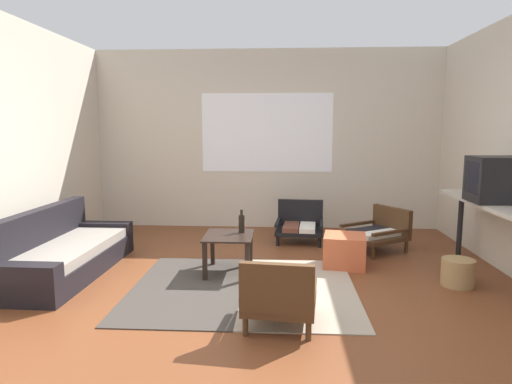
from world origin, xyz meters
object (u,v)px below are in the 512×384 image
Objects in this scene: armchair_by_window at (300,224)px; armchair_corner at (379,231)px; ottoman_orange at (345,251)px; glass_bottle at (242,223)px; console_shelf at (494,209)px; couch at (62,254)px; wicker_basket at (458,272)px; coffee_table at (229,243)px; clay_vase at (479,183)px; crt_television at (499,180)px; armchair_striped_foreground at (279,296)px.

armchair_by_window is 1.07m from armchair_corner.
armchair_by_window is 1.49× the size of ottoman_orange.
armchair_corner is 1.90m from glass_bottle.
couch is at bearing -179.14° from console_shelf.
wicker_basket is at bearing -1.95° from couch.
console_shelf is 5.61× the size of wicker_basket.
coffee_table is 0.88× the size of armchair_by_window.
clay_vase is (0.00, 0.39, 0.21)m from console_shelf.
crt_television reaches higher than coffee_table.
armchair_by_window is 2.70× the size of glass_bottle.
armchair_striped_foreground is 1.40× the size of ottoman_orange.
glass_bottle reaches higher than coffee_table.
clay_vase is at bearing 7.01° from coffee_table.
ottoman_orange is at bearing 151.11° from wicker_basket.
coffee_table is at bearing -138.57° from glass_bottle.
glass_bottle is (0.13, 0.11, 0.19)m from coffee_table.
crt_television reaches higher than wicker_basket.
coffee_table is 1.11× the size of crt_television.
console_shelf reaches higher than armchair_corner.
couch is at bearing -148.99° from armchair_by_window.
couch is at bearing 153.02° from armchair_striped_foreground.
console_shelf reaches higher than glass_bottle.
armchair_striped_foreground reaches higher than coffee_table.
clay_vase is at bearing 37.25° from armchair_striped_foreground.
glass_bottle is (-1.66, -0.89, 0.27)m from armchair_corner.
glass_bottle is at bearing 106.42° from armchair_striped_foreground.
armchair_by_window is 1.50m from glass_bottle.
armchair_corner is 1.31m from clay_vase.
armchair_by_window is 1.91× the size of clay_vase.
console_shelf is at bearing 87.02° from crt_television.
coffee_table is at bearing -150.75° from armchair_corner.
ottoman_orange is at bearing 163.50° from crt_television.
armchair_striped_foreground is at bearing -114.19° from ottoman_orange.
clay_vase is at bearing -30.22° from armchair_by_window.
ottoman_orange reaches higher than wicker_basket.
ottoman_orange is 1.71m from crt_television.
armchair_by_window is at bearing 84.44° from armchair_striped_foreground.
glass_bottle is at bearing -151.83° from armchair_corner.
coffee_table is (1.76, 0.12, 0.12)m from couch.
couch is at bearing -172.91° from glass_bottle.
coffee_table is at bearing -172.99° from clay_vase.
ottoman_orange is 1.20m from glass_bottle.
clay_vase is at bearing 5.82° from couch.
crt_television is 0.99m from wicker_basket.
armchair_striped_foreground reaches higher than ottoman_orange.
glass_bottle is at bearing 176.23° from console_shelf.
armchair_corner is at bearing -23.10° from armchair_by_window.
armchair_by_window is 1.25× the size of crt_television.
armchair_corner is 0.50× the size of console_shelf.
crt_television is (2.13, 1.18, 0.78)m from armchair_striped_foreground.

